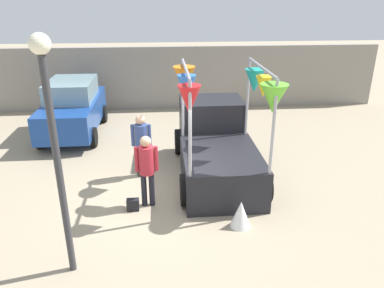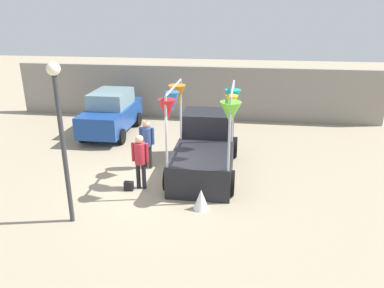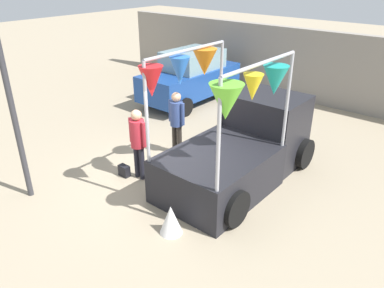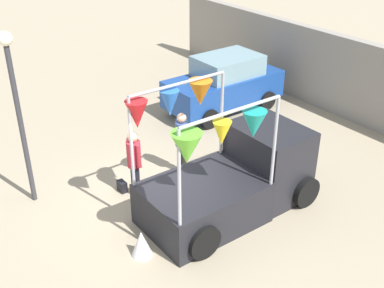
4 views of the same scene
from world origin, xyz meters
name	(u,v)px [view 2 (image 2 of 4)]	position (x,y,z in m)	size (l,w,h in m)	color
ground_plane	(162,185)	(0.00, 0.00, 0.00)	(60.00, 60.00, 0.00)	gray
vendor_truck	(205,145)	(1.23, 1.39, 0.90)	(2.47, 4.15, 3.11)	black
parked_car	(111,113)	(-3.29, 4.79, 0.94)	(1.88, 4.00, 1.88)	navy
person_customer	(140,157)	(-0.59, -0.26, 1.06)	(0.53, 0.34, 1.74)	black
person_vendor	(147,140)	(-0.77, 1.27, 1.05)	(0.53, 0.34, 1.73)	#2D2823
handbag	(129,186)	(-0.94, -0.46, 0.14)	(0.28, 0.16, 0.28)	black
street_lamp	(60,123)	(-1.90, -2.36, 2.69)	(0.32, 0.32, 4.16)	#333338
brick_boundary_wall	(194,93)	(0.00, 7.69, 1.30)	(18.00, 0.36, 2.60)	gray
folded_kite_bundle_white	(201,199)	(1.40, -1.29, 0.30)	(0.44, 0.44, 0.60)	white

